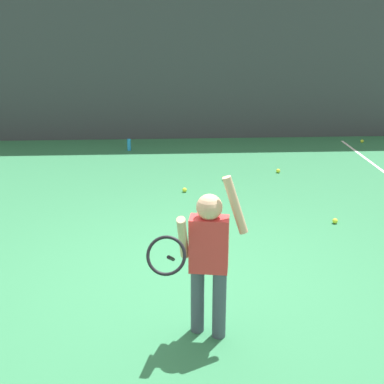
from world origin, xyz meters
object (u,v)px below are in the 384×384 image
object	(u,v)px
tennis_player	(207,254)
tennis_ball_1	(362,141)
tennis_ball_3	(278,171)
water_bottle	(129,145)
tennis_ball_0	(224,178)
tennis_ball_4	(185,190)
tennis_ball_2	(335,221)

from	to	relation	value
tennis_player	tennis_ball_1	size ratio (longest dim) A/B	20.46
tennis_player	tennis_ball_3	bearing A→B (deg)	80.19
water_bottle	tennis_ball_0	world-z (taller)	water_bottle
tennis_ball_0	tennis_ball_4	world-z (taller)	same
tennis_ball_0	tennis_ball_2	distance (m)	2.14
water_bottle	tennis_ball_2	bearing A→B (deg)	-53.29
tennis_ball_2	tennis_ball_4	bearing A→B (deg)	144.90
tennis_ball_0	tennis_ball_3	distance (m)	0.99
tennis_player	tennis_ball_4	distance (m)	3.60
tennis_ball_0	tennis_ball_2	world-z (taller)	same
tennis_ball_3	tennis_ball_4	bearing A→B (deg)	-150.76
tennis_ball_3	tennis_ball_2	bearing A→B (deg)	-83.02
tennis_ball_2	tennis_ball_3	world-z (taller)	same
tennis_ball_0	tennis_ball_3	world-z (taller)	same
water_bottle	tennis_ball_0	xyz separation A→B (m)	(1.58, -1.92, -0.08)
tennis_ball_2	tennis_ball_4	world-z (taller)	same
water_bottle	tennis_ball_1	size ratio (longest dim) A/B	3.33
water_bottle	tennis_ball_3	xyz separation A→B (m)	(2.50, -1.56, -0.08)
tennis_player	tennis_ball_2	world-z (taller)	tennis_player
water_bottle	tennis_ball_1	xyz separation A→B (m)	(4.58, 0.35, -0.08)
tennis_ball_3	tennis_ball_4	size ratio (longest dim) A/B	1.00
tennis_ball_3	water_bottle	bearing A→B (deg)	148.06
tennis_player	tennis_ball_3	world-z (taller)	tennis_player
water_bottle	tennis_ball_2	xyz separation A→B (m)	(2.76, -3.70, -0.08)
tennis_player	tennis_ball_1	distance (m)	7.29
tennis_player	water_bottle	bearing A→B (deg)	108.56
tennis_ball_3	tennis_ball_0	bearing A→B (deg)	-158.51
tennis_ball_2	tennis_ball_4	xyz separation A→B (m)	(-1.81, 1.27, 0.00)
tennis_ball_4	tennis_player	bearing A→B (deg)	-89.38
tennis_player	tennis_ball_3	xyz separation A→B (m)	(1.51, 4.40, -0.69)
water_bottle	tennis_player	bearing A→B (deg)	-80.62
tennis_ball_2	water_bottle	bearing A→B (deg)	126.71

